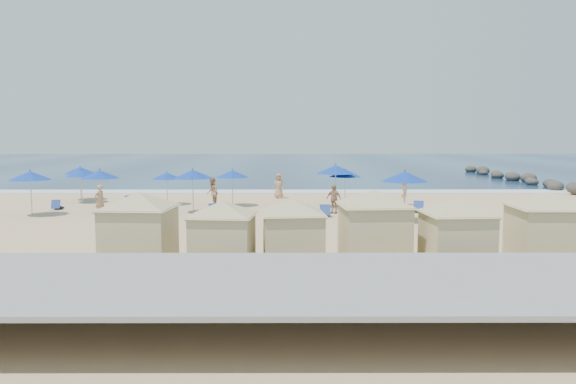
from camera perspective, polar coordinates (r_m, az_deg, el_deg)
The scene contains 33 objects.
ground at distance 28.48m, azimuth -4.19°, elevation -3.28°, with size 160.00×160.00×0.00m, color tan.
ocean at distance 83.19m, azimuth -1.55°, elevation 2.86°, with size 160.00×80.00×0.06m, color #0E254F.
surf_line at distance 43.82m, azimuth -2.78°, elevation 0.04°, with size 160.00×2.50×0.08m, color white.
seawall at distance 15.20m, azimuth -7.80°, elevation -9.07°, with size 160.00×6.10×1.22m.
rock_jetty at distance 57.49m, azimuth 22.35°, elevation 1.33°, with size 2.56×26.66×0.96m.
trash_bin at distance 23.48m, azimuth -6.08°, elevation -4.42°, with size 0.71×0.71×0.71m, color black.
cabana_0 at distance 19.33m, azimuth -14.90°, elevation -2.89°, with size 4.63×4.63×2.91m.
cabana_1 at distance 18.49m, azimuth -6.67°, elevation -3.63°, with size 4.18×4.18×2.63m.
cabana_2 at distance 18.74m, azimuth 0.51°, elevation -3.44°, with size 4.20×4.20×2.64m.
cabana_3 at distance 19.30m, azimuth 8.75°, elevation -2.70°, with size 4.69×4.69×2.95m.
cabana_4 at distance 19.15m, azimuth 16.77°, elevation -3.38°, with size 4.30×4.30×2.71m.
cabana_5 at distance 20.77m, azimuth 24.77°, elevation -2.65°, with size 4.63×4.63×2.90m.
umbrella_0 at distance 39.28m, azimuth -20.27°, elevation 1.81°, with size 2.00×2.00×2.27m.
umbrella_1 at distance 34.18m, azimuth -24.71°, elevation 1.53°, with size 2.28×2.28×2.59m.
umbrella_2 at distance 40.92m, azimuth -20.37°, elevation 2.08°, with size 2.08×2.08×2.37m.
umbrella_3 at distance 34.57m, azimuth -18.59°, elevation 1.72°, with size 2.22×2.22×2.53m.
umbrella_4 at distance 36.67m, azimuth -12.22°, elevation 1.63°, with size 1.90×1.90×2.17m.
umbrella_5 at distance 35.30m, azimuth -5.67°, elevation 1.84°, with size 2.07×2.07×2.36m.
umbrella_6 at distance 32.57m, azimuth -9.66°, elevation 1.81°, with size 2.28×2.28×2.60m.
umbrella_7 at distance 34.46m, azimuth 4.86°, elevation 2.31°, with size 2.41×2.41×2.74m.
umbrella_8 at distance 35.69m, azimuth 5.82°, elevation 1.91°, with size 2.09×2.09×2.38m.
umbrella_9 at distance 29.40m, azimuth 11.79°, elevation 1.55°, with size 2.40×2.40×2.73m.
beach_chair_0 at distance 36.62m, azimuth -22.41°, elevation -1.31°, with size 0.65×1.19×0.62m.
beach_chair_1 at distance 37.54m, azimuth -15.74°, elevation -0.91°, with size 0.66×1.20×0.63m.
beach_chair_2 at distance 36.30m, azimuth -13.70°, elevation -1.08°, with size 0.57×1.17×0.63m.
beach_chair_3 at distance 31.40m, azimuth -7.61°, elevation -1.96°, with size 1.07×1.52×0.77m.
beach_chair_4 at distance 31.07m, azimuth 3.73°, elevation -2.04°, with size 0.62×1.32×0.72m.
beach_chair_5 at distance 33.57m, azimuth 13.11°, elevation -1.58°, with size 0.85×1.40×0.72m.
beachgoer_0 at distance 32.72m, azimuth -18.59°, elevation -0.82°, with size 0.64×0.42×1.76m, color tan.
beachgoer_1 at distance 34.99m, azimuth -7.70°, elevation -0.04°, with size 0.91×0.71×1.88m, color tan.
beachgoer_2 at distance 32.24m, azimuth 4.66°, elevation -0.71°, with size 0.98×0.41×1.67m, color tan.
beachgoer_3 at distance 36.45m, azimuth 11.64°, elevation 0.05°, with size 1.15×0.66×1.78m, color tan.
beachgoer_4 at distance 39.63m, azimuth -0.95°, elevation 0.62°, with size 0.85×0.56×1.75m, color tan.
Camera 1 is at (1.99, -28.04, 4.59)m, focal length 35.00 mm.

